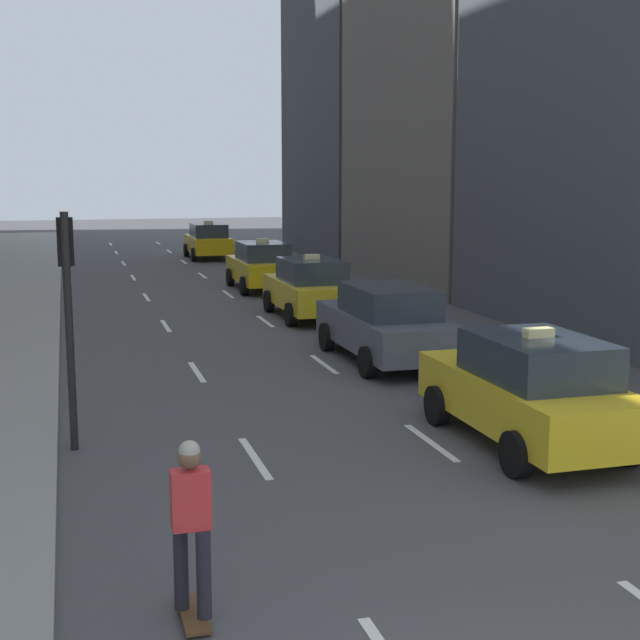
# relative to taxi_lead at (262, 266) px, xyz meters

# --- Properties ---
(lane_markings) EXTENTS (5.72, 56.00, 0.01)m
(lane_markings) POSITION_rel_taxi_lead_xyz_m (-1.40, -3.87, -0.87)
(lane_markings) COLOR white
(lane_markings) RESTS_ON ground
(taxi_lead) EXTENTS (2.02, 4.40, 1.87)m
(taxi_lead) POSITION_rel_taxi_lead_xyz_m (0.00, 0.00, 0.00)
(taxi_lead) COLOR yellow
(taxi_lead) RESTS_ON ground
(taxi_second) EXTENTS (2.02, 4.40, 1.87)m
(taxi_second) POSITION_rel_taxi_lead_xyz_m (0.00, 12.45, 0.00)
(taxi_second) COLOR yellow
(taxi_second) RESTS_ON ground
(taxi_third) EXTENTS (2.02, 4.40, 1.87)m
(taxi_third) POSITION_rel_taxi_lead_xyz_m (0.00, -6.59, 0.00)
(taxi_third) COLOR yellow
(taxi_third) RESTS_ON ground
(taxi_fourth) EXTENTS (2.02, 4.40, 1.87)m
(taxi_fourth) POSITION_rel_taxi_lead_xyz_m (0.00, -19.38, 0.00)
(taxi_fourth) COLOR yellow
(taxi_fourth) RESTS_ON ground
(sedan_black_near) EXTENTS (2.02, 4.80, 1.73)m
(sedan_black_near) POSITION_rel_taxi_lead_xyz_m (0.00, -12.95, -0.00)
(sedan_black_near) COLOR #565B66
(sedan_black_near) RESTS_ON ground
(skateboarder) EXTENTS (0.36, 0.80, 1.75)m
(skateboarder) POSITION_rel_taxi_lead_xyz_m (-5.74, -23.42, 0.08)
(skateboarder) COLOR brown
(skateboarder) RESTS_ON ground
(traffic_light_pole) EXTENTS (0.24, 0.42, 3.60)m
(traffic_light_pole) POSITION_rel_taxi_lead_xyz_m (-6.75, -17.61, 1.53)
(traffic_light_pole) COLOR black
(traffic_light_pole) RESTS_ON ground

